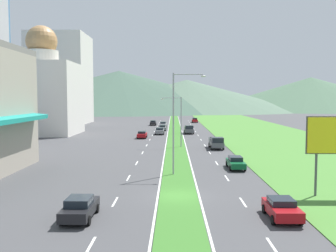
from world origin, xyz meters
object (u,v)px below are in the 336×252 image
at_px(car_4, 236,162).
at_px(car_8, 282,208).
at_px(pickup_truck_1, 189,129).
at_px(car_6, 195,120).
at_px(car_7, 80,208).
at_px(car_0, 153,123).
at_px(car_1, 162,128).
at_px(car_5, 160,131).
at_px(car_3, 142,134).
at_px(pickup_truck_0, 216,143).
at_px(car_2, 163,125).
at_px(street_lamp_near, 177,117).
at_px(street_lamp_mid, 178,118).

bearing_deg(car_4, car_8, 0.38).
xyz_separation_m(car_8, pickup_truck_1, (-3.75, 62.70, 0.25)).
relative_size(car_6, car_7, 0.89).
distance_m(car_0, car_1, 18.50).
xyz_separation_m(car_1, pickup_truck_1, (6.43, -8.61, 0.26)).
bearing_deg(car_5, car_3, 157.91).
relative_size(car_3, car_6, 1.15).
distance_m(car_4, pickup_truck_0, 17.59).
distance_m(car_0, car_2, 8.47).
distance_m(street_lamp_near, car_4, 9.58).
xyz_separation_m(car_0, car_1, (3.37, -18.19, -0.05)).
relative_size(car_6, pickup_truck_0, 0.75).
relative_size(street_lamp_mid, car_8, 2.09).
distance_m(street_lamp_mid, car_0, 51.79).
relative_size(car_0, car_8, 1.01).
distance_m(car_7, pickup_truck_0, 38.76).
height_order(car_3, pickup_truck_1, pickup_truck_1).
bearing_deg(car_2, car_1, -179.25).
bearing_deg(car_0, pickup_truck_0, -166.13).
distance_m(street_lamp_mid, car_8, 39.15).
relative_size(car_2, car_5, 1.05).
bearing_deg(car_5, car_2, -0.58).
distance_m(street_lamp_mid, car_1, 33.42).
bearing_deg(car_2, street_lamp_mid, -175.03).
bearing_deg(pickup_truck_1, car_6, 174.84).
bearing_deg(car_0, car_4, -169.28).
height_order(car_2, car_4, car_2).
bearing_deg(pickup_truck_1, street_lamp_mid, -6.57).
bearing_deg(car_7, car_6, -7.59).
bearing_deg(car_7, car_2, -2.47).
xyz_separation_m(street_lamp_near, car_6, (6.94, 87.87, -5.45)).
relative_size(car_3, car_8, 1.15).
height_order(street_lamp_near, car_6, street_lamp_near).
bearing_deg(car_8, car_3, -165.22).
height_order(car_3, pickup_truck_0, pickup_truck_0).
relative_size(street_lamp_mid, car_0, 2.07).
bearing_deg(car_3, car_8, -165.22).
relative_size(car_1, car_2, 0.99).
height_order(car_6, car_7, car_6).
xyz_separation_m(car_3, pickup_truck_1, (10.13, 10.11, 0.23)).
relative_size(car_4, pickup_truck_1, 0.86).
bearing_deg(street_lamp_near, car_1, 93.16).
xyz_separation_m(car_2, car_4, (10.19, -63.12, -0.07)).
height_order(car_4, car_8, car_4).
bearing_deg(street_lamp_mid, car_0, 97.79).
relative_size(street_lamp_mid, car_7, 1.87).
xyz_separation_m(car_7, car_8, (13.85, 0.20, -0.05)).
xyz_separation_m(car_1, car_8, (10.18, -71.31, 0.01)).
height_order(car_8, pickup_truck_0, pickup_truck_0).
xyz_separation_m(street_lamp_mid, car_4, (6.43, -19.81, -4.24)).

